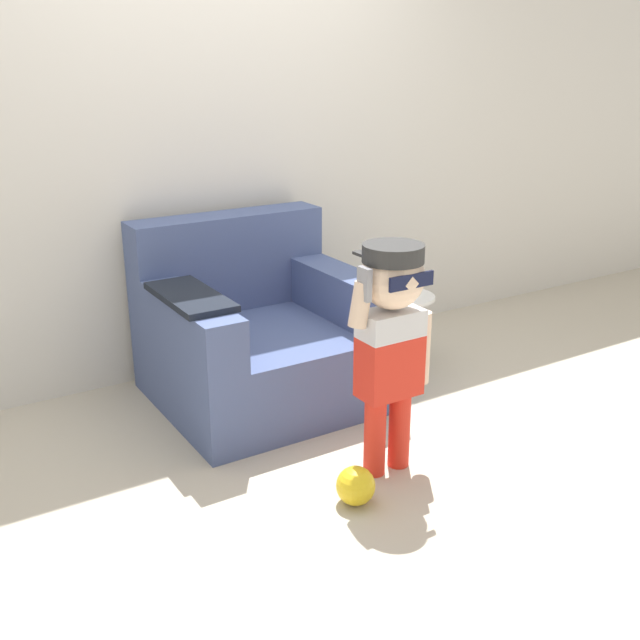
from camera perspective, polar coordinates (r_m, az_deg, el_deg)
The scene contains 6 objects.
ground_plane at distance 3.75m, azimuth -2.72°, elevation -6.93°, with size 10.00×10.00×0.00m, color #BCB29E.
wall_back at distance 4.07m, azimuth -8.55°, elevation 14.12°, with size 10.00×0.05×2.60m.
armchair at distance 3.82m, azimuth -4.77°, elevation -1.20°, with size 1.06×1.00×0.89m.
person_child at distance 3.00m, azimuth 5.45°, elevation -0.32°, with size 0.40×0.30×0.98m.
side_table at distance 4.17m, azimuth 6.42°, elevation -0.32°, with size 0.33×0.33×0.43m.
toy_ball at distance 3.00m, azimuth 2.73°, elevation -12.50°, with size 0.16×0.16×0.16m.
Camera 1 is at (-1.62, -2.94, 1.67)m, focal length 42.00 mm.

